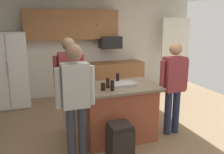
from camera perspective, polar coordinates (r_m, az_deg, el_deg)
name	(u,v)px	position (r m, az deg, el deg)	size (l,w,h in m)	color
floor	(125,135)	(4.64, 3.07, -13.31)	(7.04, 7.04, 0.00)	#937A5B
back_wall	(86,47)	(6.84, -6.05, 6.84)	(6.40, 0.10, 2.60)	silver
french_door_window_panel	(175,52)	(7.57, 14.32, 5.61)	(0.90, 0.06, 2.00)	white
cabinet_run_upper	(72,25)	(6.52, -9.23, 11.92)	(2.40, 0.38, 0.75)	#936038
cabinet_run_lower	(110,78)	(6.86, -0.35, -0.28)	(1.80, 0.63, 0.90)	#936038
refrigerator	(9,70)	(6.30, -22.90, 1.51)	(0.88, 0.76, 1.79)	white
microwave_over_range	(110,42)	(6.71, -0.42, 8.07)	(0.56, 0.40, 0.32)	black
kitchen_island	(118,112)	(4.35, 1.36, -8.08)	(1.34, 0.90, 0.96)	#9E4C33
person_guest_right	(174,83)	(4.50, 14.14, -1.26)	(0.57, 0.22, 1.69)	#232D4C
person_guest_by_door	(70,78)	(4.53, -9.80, -0.32)	(0.57, 0.23, 1.76)	tan
person_guest_left	(76,96)	(3.53, -8.46, -4.35)	(0.57, 0.23, 1.75)	#383842
tumbler_amber	(108,83)	(4.05, -0.99, -1.43)	(0.06, 0.06, 0.16)	black
mug_blue_stoneware	(91,85)	(4.07, -4.89, -1.88)	(0.13, 0.08, 0.10)	#4C6B99
glass_short_whisky	(112,86)	(3.90, 0.07, -2.01)	(0.06, 0.06, 0.17)	black
glass_dark_ale	(92,81)	(4.23, -4.64, -0.84)	(0.07, 0.07, 0.16)	black
glass_stout_tall	(118,77)	(4.48, 1.32, -0.06)	(0.06, 0.06, 0.15)	black
glass_pilsner	(103,87)	(3.93, -2.08, -2.24)	(0.07, 0.07, 0.12)	black
mug_ceramic_white	(87,81)	(4.31, -5.79, -0.93)	(0.13, 0.08, 0.11)	#4C6B99
serving_tray	(122,84)	(4.22, 2.33, -1.68)	(0.44, 0.30, 0.04)	#B7B7BC
trash_bin	(120,143)	(3.73, 1.84, -15.13)	(0.34, 0.34, 0.61)	black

